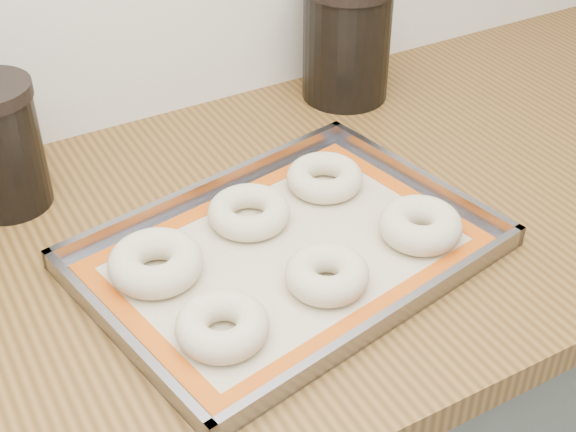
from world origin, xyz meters
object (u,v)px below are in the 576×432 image
baking_tray (288,252)px  bagel_back_right (325,178)px  canister_right (347,39)px  bagel_front_mid (327,274)px  bagel_back_mid (249,212)px  bagel_back_left (156,263)px  bagel_front_right (420,225)px  bagel_front_left (222,326)px

baking_tray → bagel_back_right: (0.11, 0.10, 0.01)m
canister_right → bagel_front_mid: bearing=-125.2°
bagel_back_mid → bagel_back_right: same height
baking_tray → bagel_back_left: (-0.15, 0.04, 0.02)m
bagel_back_left → bagel_back_right: bagel_back_left is taller
bagel_front_right → bagel_back_right: bearing=106.7°
canister_right → bagel_back_left: bearing=-147.7°
bagel_front_left → bagel_back_left: bearing=99.9°
bagel_front_right → canister_right: (0.12, 0.36, 0.07)m
bagel_front_mid → canister_right: size_ratio=0.50×
baking_tray → bagel_back_mid: size_ratio=5.05×
bagel_back_left → bagel_back_mid: size_ratio=1.06×
bagel_front_left → bagel_front_mid: size_ratio=1.04×
bagel_back_right → canister_right: bearing=51.7°
bagel_front_left → canister_right: size_ratio=0.52×
canister_right → bagel_back_right: bearing=-128.3°
bagel_back_left → canister_right: 0.51m
bagel_front_mid → bagel_back_right: bagel_front_mid is taller
bagel_front_mid → bagel_back_right: size_ratio=0.95×
bagel_front_left → bagel_front_mid: same height
bagel_back_left → bagel_front_right: bearing=-16.6°
bagel_front_left → bagel_back_right: size_ratio=0.98×
bagel_front_left → canister_right: bearing=44.4°
canister_right → bagel_back_mid: bearing=-141.3°
bagel_front_mid → baking_tray: bearing=97.5°
bagel_front_left → baking_tray: bearing=34.4°
bagel_front_right → bagel_back_left: (-0.30, 0.09, 0.00)m
bagel_back_right → bagel_front_mid: bearing=-120.8°
bagel_front_left → bagel_back_right: 0.30m
bagel_front_left → canister_right: canister_right is taller
baking_tray → bagel_front_left: size_ratio=5.25×
bagel_back_mid → bagel_back_right: bearing=9.0°
bagel_front_left → bagel_back_mid: bearing=54.9°
bagel_front_right → bagel_front_mid: bearing=-171.9°
bagel_front_left → bagel_back_right: (0.24, 0.18, -0.00)m
baking_tray → bagel_front_left: bearing=-145.6°
baking_tray → bagel_back_left: size_ratio=4.76×
bagel_front_right → bagel_back_mid: size_ratio=0.98×
baking_tray → bagel_front_mid: bearing=-82.5°
bagel_front_mid → bagel_front_right: bearing=8.1°
baking_tray → bagel_back_right: size_ratio=5.15×
bagel_back_left → bagel_back_right: (0.26, 0.06, -0.00)m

